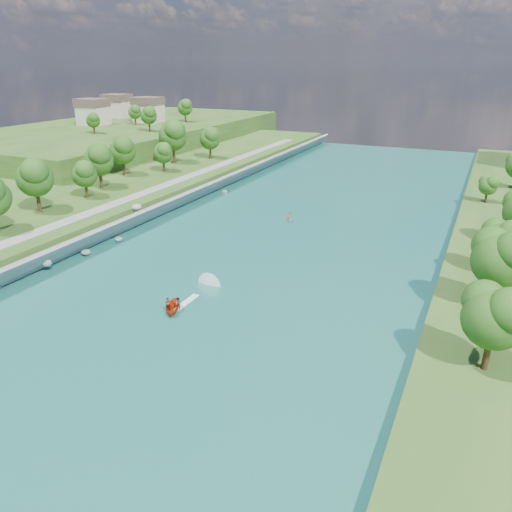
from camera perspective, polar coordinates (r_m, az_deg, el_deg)
The scene contains 10 objects.
ground at distance 61.28m, azimuth -9.19°, elevation -7.28°, with size 260.00×260.00×0.00m, color #2D5119.
river_water at distance 76.86m, azimuth -0.93°, elevation -0.80°, with size 55.00×240.00×0.10m, color #18595B.
berm_west at distance 106.93m, azimuth -25.88°, elevation 4.44°, with size 45.00×240.00×3.50m, color #2D5119.
ridge_west at distance 181.20m, azimuth -14.51°, elevation 13.01°, with size 60.00×120.00×9.00m, color #2D5119.
riprap_bank at distance 89.26m, azimuth -16.33°, elevation 2.72°, with size 4.98×236.00×4.46m.
riverside_path at distance 93.82m, azimuth -19.15°, elevation 4.42°, with size 3.00×200.00×0.10m, color gray.
ridge_houses at distance 187.96m, azimuth -15.30°, elevation 15.93°, with size 29.50×29.50×8.40m.
trees_ridge at distance 169.37m, azimuth -11.92°, elevation 15.64°, with size 19.20×41.55×9.12m.
motorboat at distance 64.17m, azimuth -8.45°, elevation -5.16°, with size 3.60×18.72×2.07m.
raft at distance 97.43m, azimuth 3.87°, elevation 4.29°, with size 3.51×3.77×1.61m.
Camera 1 is at (31.23, -43.88, 29.23)m, focal length 35.00 mm.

